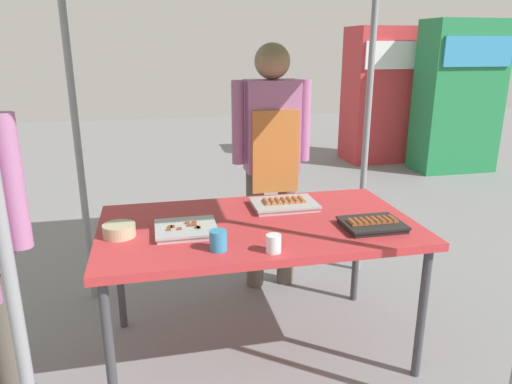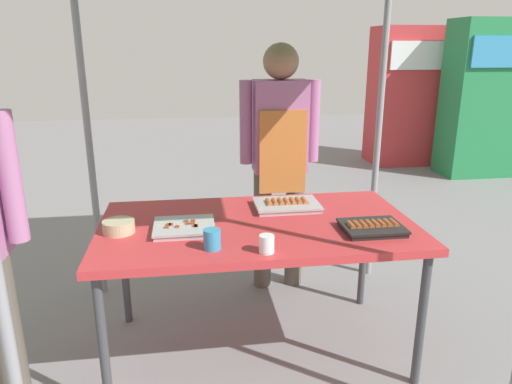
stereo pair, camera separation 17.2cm
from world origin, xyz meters
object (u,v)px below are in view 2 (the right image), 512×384
Objects in this scene: vendor_woman at (280,149)px; drink_cup_by_wok at (267,244)px; tray_pork_links at (372,227)px; condiment_bowl at (119,227)px; stall_table at (257,232)px; tray_grilled_sausages at (287,205)px; drink_cup_near_edge at (212,239)px; neighbor_stall_right at (487,99)px; neighbor_stall_left at (402,96)px; tray_meat_skewers at (184,227)px.

drink_cup_by_wok is at bearing 76.29° from vendor_woman.
condiment_bowl is at bearing 172.66° from tray_pork_links.
condiment_bowl is at bearing -177.15° from stall_table.
tray_pork_links is (0.34, -0.40, 0.00)m from tray_grilled_sausages.
drink_cup_near_edge is 0.05× the size of neighbor_stall_right.
condiment_bowl is 0.08× the size of neighbor_stall_right.
vendor_woman is at bearing 76.29° from drink_cup_by_wok.
drink_cup_near_edge is at bearing -123.32° from neighbor_stall_left.
condiment_bowl is (-1.22, 0.16, 0.01)m from tray_pork_links.
drink_cup_near_edge is (-0.44, -0.50, 0.03)m from tray_grilled_sausages.
drink_cup_by_wok is at bearing -26.36° from condiment_bowl.
drink_cup_near_edge is at bearing -131.55° from tray_grilled_sausages.
tray_meat_skewers is at bearing -171.96° from stall_table.
stall_table is 5.46× the size of tray_pork_links.
condiment_bowl is 1.66× the size of drink_cup_near_edge.
tray_meat_skewers is 0.92m from tray_pork_links.
stall_table is at bearing 70.80° from vendor_woman.
stall_table is 0.38m from tray_meat_skewers.
tray_pork_links is at bearing -8.70° from tray_meat_skewers.
tray_pork_links is (0.91, -0.14, 0.00)m from tray_meat_skewers.
neighbor_stall_left is at bearing -125.31° from vendor_woman.
vendor_woman is at bearing 63.94° from drink_cup_near_edge.
tray_meat_skewers is 0.16× the size of neighbor_stall_left.
drink_cup_by_wok is at bearing -41.31° from tray_meat_skewers.
tray_grilled_sausages is 0.57m from vendor_woman.
tray_pork_links is 1.23m from condiment_bowl.
tray_meat_skewers is 1.01× the size of tray_pork_links.
tray_pork_links is 0.98m from vendor_woman.
tray_meat_skewers is at bearing 171.30° from tray_pork_links.
tray_meat_skewers is 0.15× the size of neighbor_stall_right.
tray_meat_skewers is 0.18× the size of vendor_woman.
tray_grilled_sausages is 0.52m from tray_pork_links.
neighbor_stall_left is (3.34, 4.15, 0.16)m from condiment_bowl.
neighbor_stall_right is (4.12, 3.38, 0.19)m from condiment_bowl.
tray_meat_skewers is 0.27m from drink_cup_near_edge.
neighbor_stall_right is (3.68, 3.64, 0.18)m from drink_cup_near_edge.
vendor_woman is at bearing 51.37° from tray_meat_skewers.
drink_cup_near_edge is 0.06× the size of vendor_woman.
neighbor_stall_left reaches higher than condiment_bowl.
neighbor_stall_left is 0.97× the size of neighbor_stall_right.
condiment_bowl is at bearing 176.65° from tray_meat_skewers.
vendor_woman is (0.62, 0.78, 0.21)m from tray_meat_skewers.
drink_cup_by_wok is at bearing -17.03° from drink_cup_near_edge.
drink_cup_near_edge is 0.24m from drink_cup_by_wok.
vendor_woman is (0.27, 1.10, 0.18)m from drink_cup_by_wok.
stall_table is 17.30× the size of drink_cup_near_edge.
condiment_bowl reaches higher than tray_pork_links.
drink_cup_by_wok is 5.07m from neighbor_stall_right.
tray_meat_skewers is (-0.57, -0.26, -0.00)m from tray_grilled_sausages.
drink_cup_by_wok is at bearing -162.43° from tray_pork_links.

